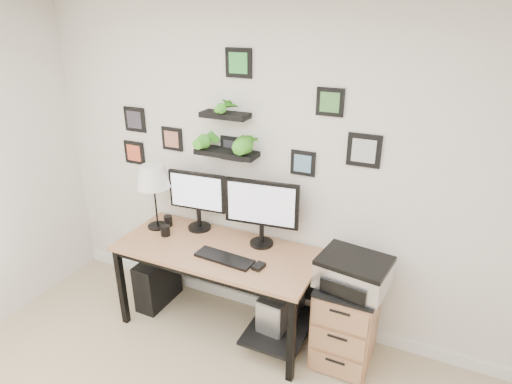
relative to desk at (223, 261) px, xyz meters
The scene contains 14 objects.
room 0.70m from the desk, 54.74° to the left, with size 4.00×4.00×4.00m.
desk is the anchor object (origin of this frame).
monitor_left 0.57m from the desk, 150.38° to the left, with size 0.50×0.21×0.51m.
monitor_right 0.54m from the desk, 32.42° to the left, with size 0.59×0.21×0.55m.
keyboard 0.23m from the desk, 57.17° to the right, with size 0.46×0.15×0.02m, color black.
mouse 0.43m from the desk, 21.64° to the right, with size 0.07×0.10×0.03m, color black.
table_lamp 0.89m from the desk, behind, with size 0.28×0.28×0.56m.
mug 0.55m from the desk, behind, with size 0.08×0.08×0.09m, color black.
pen_cup 0.64m from the desk, 168.15° to the left, with size 0.07×0.07×0.09m, color black.
pc_tower_black 0.80m from the desk, behind, with size 0.20×0.45×0.45m, color black.
pc_tower_grey 0.63m from the desk, ahead, with size 0.25×0.49×0.47m.
file_cabinet 1.05m from the desk, ahead, with size 0.43×0.53×0.67m.
printer 1.04m from the desk, ahead, with size 0.53×0.44×0.22m.
wall_decor 1.04m from the desk, 103.47° to the left, with size 2.25×0.18×1.04m.
Camera 1 is at (1.24, -0.89, 2.48)m, focal length 30.00 mm.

